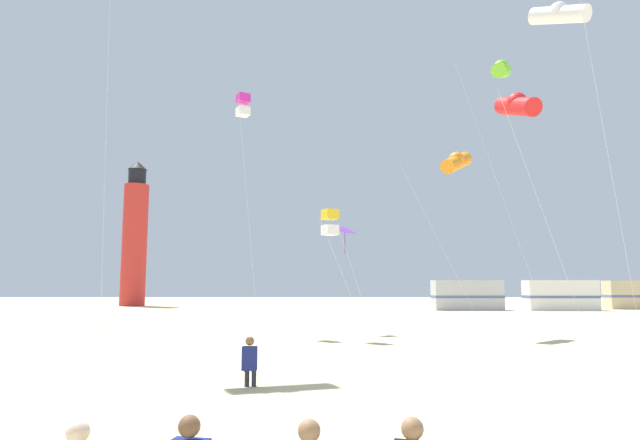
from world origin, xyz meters
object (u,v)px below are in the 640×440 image
at_px(kite_box_magenta, 243,106).
at_px(kite_tube_scarlet, 517,105).
at_px(kite_tube_lime, 501,70).
at_px(rv_van_silver, 467,295).
at_px(kite_tube_orange, 457,162).
at_px(kite_box_gold, 330,222).
at_px(kite_tube_white, 559,14).
at_px(rv_van_tan, 640,295).
at_px(kite_diamond_violet, 345,233).
at_px(lighthouse_distant, 135,237).
at_px(kite_flyer_standing, 250,361).
at_px(rv_van_white, 560,295).

bearing_deg(kite_box_magenta, kite_tube_scarlet, -31.91).
bearing_deg(kite_tube_lime, rv_van_silver, 79.48).
xyz_separation_m(kite_tube_scarlet, kite_tube_orange, (-0.87, 5.87, -0.82)).
bearing_deg(kite_tube_scarlet, kite_box_gold, 150.71).
bearing_deg(kite_tube_white, rv_van_tan, 56.77).
xyz_separation_m(kite_diamond_violet, lighthouse_distant, (-22.91, 34.85, 2.92)).
xyz_separation_m(kite_tube_scarlet, kite_tube_lime, (1.39, 5.57, 3.71)).
bearing_deg(rv_van_tan, kite_tube_scarlet, -120.25).
relative_size(kite_flyer_standing, kite_tube_white, 0.08).
height_order(kite_diamond_violet, kite_tube_white, kite_tube_white).
relative_size(kite_tube_scarlet, kite_tube_orange, 1.09).
bearing_deg(kite_tube_lime, kite_diamond_violet, 168.18).
bearing_deg(kite_flyer_standing, kite_box_gold, -102.98).
height_order(kite_diamond_violet, kite_tube_lime, kite_tube_lime).
relative_size(kite_flyer_standing, lighthouse_distant, 0.07).
bearing_deg(rv_van_silver, kite_flyer_standing, -112.52).
height_order(kite_box_magenta, rv_van_silver, kite_box_magenta).
distance_m(kite_diamond_violet, kite_tube_white, 13.39).
distance_m(kite_box_magenta, kite_tube_white, 15.12).
bearing_deg(rv_van_tan, kite_box_magenta, -137.79).
relative_size(kite_box_gold, rv_van_silver, 0.87).
bearing_deg(kite_box_magenta, kite_tube_orange, -6.85).
bearing_deg(kite_tube_lime, kite_box_magenta, 173.03).
xyz_separation_m(kite_flyer_standing, kite_tube_orange, (8.13, 13.10, 7.64)).
bearing_deg(rv_van_white, rv_van_silver, 178.51).
xyz_separation_m(kite_tube_orange, lighthouse_distant, (-28.27, 36.15, -0.42)).
distance_m(kite_flyer_standing, kite_box_magenta, 18.23).
distance_m(rv_van_white, rv_van_tan, 9.69).
xyz_separation_m(kite_box_gold, lighthouse_distant, (-22.11, 38.07, 2.75)).
relative_size(kite_flyer_standing, kite_diamond_violet, 0.22).
height_order(kite_flyer_standing, rv_van_white, rv_van_white).
bearing_deg(kite_tube_scarlet, rv_van_tan, 54.97).
bearing_deg(rv_van_silver, lighthouse_distant, 162.74).
bearing_deg(lighthouse_distant, rv_van_tan, -8.15).
bearing_deg(lighthouse_distant, kite_diamond_violet, -56.68).
height_order(kite_tube_lime, rv_van_white, kite_tube_lime).
xyz_separation_m(kite_diamond_violet, kite_tube_white, (8.47, -6.17, 8.33)).
distance_m(kite_box_gold, kite_tube_scarlet, 9.00).
bearing_deg(kite_flyer_standing, kite_diamond_violet, -103.90).
bearing_deg(rv_van_white, kite_flyer_standing, -120.49).
relative_size(kite_flyer_standing, kite_box_gold, 0.20).
xyz_separation_m(kite_flyer_standing, rv_van_tan, (33.11, 41.62, 0.78)).
bearing_deg(kite_tube_orange, rv_van_tan, 48.78).
relative_size(kite_diamond_violet, rv_van_tan, 0.80).
xyz_separation_m(kite_flyer_standing, kite_tube_white, (11.23, 8.23, 12.63)).
bearing_deg(kite_tube_scarlet, rv_van_silver, 78.87).
bearing_deg(kite_tube_orange, kite_diamond_violet, 166.41).
distance_m(kite_box_gold, rv_van_tan, 43.71).
relative_size(kite_tube_lime, kite_tube_white, 0.97).
relative_size(kite_flyer_standing, kite_box_magenta, 0.10).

